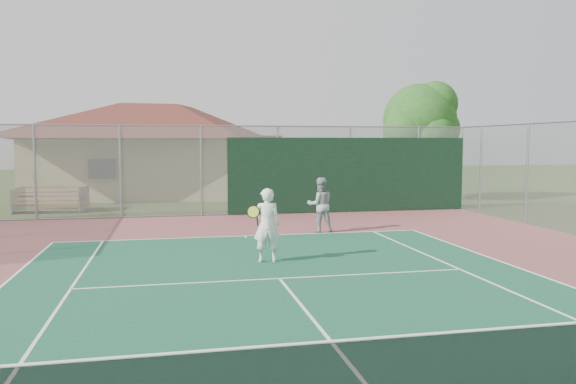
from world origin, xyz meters
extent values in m
cylinder|color=white|center=(0.00, 0.00, 1.00)|extent=(11.77, 0.03, 0.03)
cylinder|color=gray|center=(-7.00, 17.00, 1.75)|extent=(0.08, 0.08, 3.50)
cylinder|color=gray|center=(-4.00, 17.00, 1.75)|extent=(0.08, 0.08, 3.50)
cylinder|color=gray|center=(-1.00, 17.00, 1.75)|extent=(0.08, 0.08, 3.50)
cylinder|color=gray|center=(2.00, 17.00, 1.75)|extent=(0.08, 0.08, 3.50)
cylinder|color=gray|center=(5.00, 17.00, 1.75)|extent=(0.08, 0.08, 3.50)
cylinder|color=gray|center=(8.00, 17.00, 1.75)|extent=(0.08, 0.08, 3.50)
cylinder|color=gray|center=(10.00, 17.00, 1.75)|extent=(0.08, 0.08, 3.50)
cylinder|color=gray|center=(0.00, 17.00, 3.50)|extent=(20.00, 0.05, 0.05)
cylinder|color=gray|center=(0.00, 17.00, 0.05)|extent=(20.00, 0.05, 0.05)
cube|color=#999EA0|center=(0.00, 17.00, 1.75)|extent=(20.00, 0.02, 3.50)
cube|color=black|center=(5.00, 16.95, 1.55)|extent=(10.00, 0.04, 3.00)
cylinder|color=gray|center=(10.00, 15.50, 1.75)|extent=(0.08, 0.08, 3.50)
cylinder|color=gray|center=(10.00, 12.50, 1.75)|extent=(0.08, 0.08, 3.50)
cube|color=#999EA0|center=(10.00, 12.50, 1.75)|extent=(0.02, 9.00, 3.50)
cube|color=tan|center=(-2.74, 26.65, 1.53)|extent=(13.05, 9.46, 3.05)
cube|color=brown|center=(-2.74, 26.65, 3.10)|extent=(13.61, 10.02, 0.18)
pyramid|color=brown|center=(-2.74, 26.65, 4.88)|extent=(14.35, 10.40, 1.83)
cube|color=black|center=(-0.71, 22.55, 1.07)|extent=(0.92, 0.06, 2.14)
cube|color=#AA4827|center=(-7.02, 19.28, 0.32)|extent=(2.76, 0.52, 0.05)
cube|color=#B2B5BA|center=(-7.02, 19.05, 0.14)|extent=(2.76, 0.49, 0.04)
cube|color=#AA4827|center=(-7.02, 19.79, 0.64)|extent=(2.76, 0.52, 0.05)
cube|color=#B2B5BA|center=(-7.02, 19.56, 0.46)|extent=(2.76, 0.49, 0.04)
cube|color=#AA4827|center=(-7.02, 20.29, 0.96)|extent=(2.76, 0.52, 0.05)
cube|color=#B2B5BA|center=(-7.02, 20.06, 0.78)|extent=(2.76, 0.49, 0.04)
cube|color=#B2B5BA|center=(-8.30, 19.79, 0.50)|extent=(0.21, 1.65, 1.01)
cube|color=#B2B5BA|center=(-5.73, 19.79, 0.50)|extent=(0.21, 1.65, 1.01)
cylinder|color=#3D2B16|center=(9.58, 20.32, 1.52)|extent=(0.39, 0.39, 3.05)
sphere|color=#215219|center=(9.58, 20.32, 3.92)|extent=(3.48, 3.48, 3.48)
sphere|color=#215219|center=(10.56, 20.64, 3.48)|extent=(2.39, 2.39, 2.39)
sphere|color=#215219|center=(8.71, 19.88, 3.37)|extent=(2.18, 2.18, 2.18)
sphere|color=#215219|center=(9.79, 19.34, 3.27)|extent=(1.96, 1.96, 1.96)
sphere|color=#215219|center=(9.25, 21.19, 3.70)|extent=(2.18, 2.18, 2.18)
sphere|color=#215219|center=(10.23, 20.10, 4.68)|extent=(2.18, 2.18, 2.18)
imported|color=white|center=(0.03, 8.10, 0.88)|extent=(0.68, 0.48, 1.76)
imported|color=#9DA0A2|center=(2.45, 12.23, 0.86)|extent=(0.85, 0.66, 1.73)
camera|label=1|loc=(-2.20, -4.86, 2.83)|focal=35.00mm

